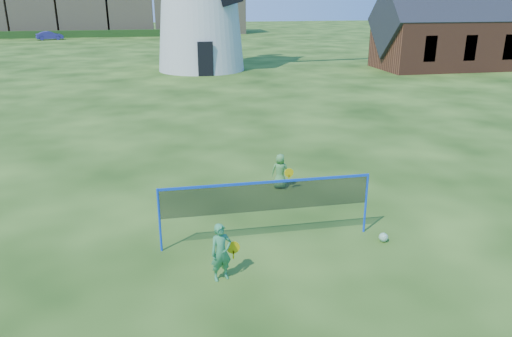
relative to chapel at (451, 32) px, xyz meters
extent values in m
plane|color=black|center=(-21.39, -26.05, -2.86)|extent=(220.00, 220.00, 0.00)
cube|color=black|center=(-19.98, -0.34, -1.61)|extent=(1.14, 0.14, 2.50)
cube|color=brown|center=(0.00, 0.00, -0.95)|extent=(11.46, 5.73, 3.82)
cube|color=#2D3035|center=(0.00, 0.00, 0.96)|extent=(12.03, 5.84, 5.84)
cube|color=black|center=(-3.34, -2.81, -0.95)|extent=(0.96, 0.10, 1.91)
cube|color=black|center=(0.00, -2.81, -0.95)|extent=(0.96, 0.10, 1.91)
cube|color=black|center=(3.34, -2.81, -0.95)|extent=(0.96, 0.10, 1.91)
cylinder|color=blue|center=(-23.63, -26.59, -2.09)|extent=(0.05, 0.05, 1.55)
cylinder|color=blue|center=(-18.63, -26.59, -2.09)|extent=(0.05, 0.05, 1.55)
cube|color=black|center=(-21.13, -26.59, -1.71)|extent=(5.00, 0.01, 0.70)
cube|color=blue|center=(-21.13, -26.59, -1.34)|extent=(5.00, 0.02, 0.06)
imported|color=#378B53|center=(-22.42, -28.05, -2.24)|extent=(0.52, 0.41, 1.25)
cylinder|color=#DFBA0B|center=(-22.14, -27.87, -2.25)|extent=(0.28, 0.02, 0.28)
cube|color=#DFBA0B|center=(-22.14, -27.87, -2.42)|extent=(0.03, 0.02, 0.20)
imported|color=#4A8F45|center=(-19.98, -23.27, -2.32)|extent=(0.60, 0.48, 1.08)
cylinder|color=#DFBA0B|center=(-19.76, -23.49, -2.31)|extent=(0.28, 0.02, 0.28)
cube|color=#DFBA0B|center=(-19.76, -23.49, -2.48)|extent=(0.03, 0.02, 0.20)
sphere|color=green|center=(-18.38, -27.17, -2.75)|extent=(0.22, 0.22, 0.22)
cube|color=tan|center=(-40.99, 45.95, 0.59)|extent=(6.50, 8.00, 6.91)
cube|color=tan|center=(-33.99, 45.95, 0.35)|extent=(6.91, 8.00, 6.42)
cube|color=tan|center=(-26.99, 45.95, 0.71)|extent=(6.48, 8.00, 7.15)
cube|color=tan|center=(-19.67, 45.95, 0.81)|extent=(7.57, 8.00, 7.34)
cube|color=tan|center=(-12.48, 45.95, 0.71)|extent=(6.21, 8.00, 7.15)
cube|color=#193814|center=(-43.39, 39.95, -2.36)|extent=(62.00, 0.80, 1.00)
imported|color=navy|center=(-37.80, 36.26, -2.29)|extent=(3.69, 2.07, 1.15)
camera|label=1|loc=(-23.43, -36.85, 2.71)|focal=34.11mm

